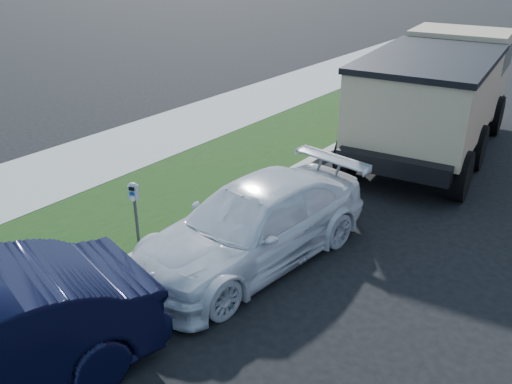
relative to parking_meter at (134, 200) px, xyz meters
The scene contains 5 objects.
ground 3.14m from the parking_meter, 12.06° to the left, with size 120.00×120.00×0.00m, color black.
streetside 3.85m from the parking_meter, 135.34° to the left, with size 6.12×50.00×0.15m.
parking_meter is the anchor object (origin of this frame).
white_wagon 2.20m from the parking_meter, 28.86° to the left, with size 1.97×4.86×1.41m, color silver.
dump_truck 8.84m from the parking_meter, 75.12° to the left, with size 3.80×7.66×2.88m.
Camera 1 is at (4.16, -6.19, 5.29)m, focal length 38.00 mm.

